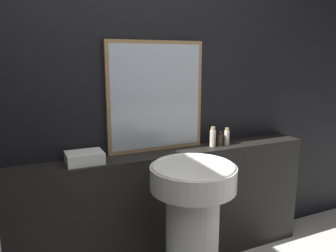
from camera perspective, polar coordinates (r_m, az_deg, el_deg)
wall_back at (r=2.33m, az=-4.77°, el=4.65°), size 8.00×0.06×2.50m
vanity_counter at (r=2.44m, az=-3.24°, el=-14.97°), size 2.60×0.23×0.88m
pedestal_sink at (r=2.05m, az=4.26°, el=-16.95°), size 0.50×0.50×0.94m
mirror at (r=2.32m, az=-2.09°, el=5.11°), size 0.72×0.03×0.77m
towel_stack at (r=2.15m, az=-14.32°, el=-5.34°), size 0.23×0.17×0.07m
shampoo_bottle at (r=2.48m, az=7.81°, el=-1.98°), size 0.05×0.05×0.15m
conditioner_bottle at (r=2.52m, az=9.03°, el=-2.29°), size 0.04×0.04×0.11m
lotion_bottle at (r=2.55m, az=10.21°, el=-1.88°), size 0.04×0.04×0.13m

